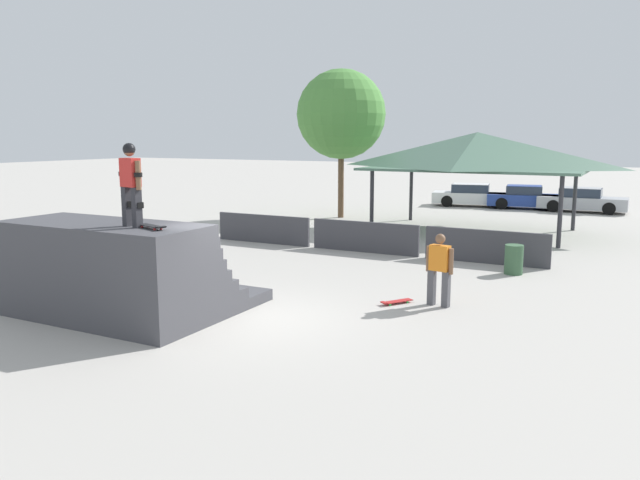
{
  "coord_description": "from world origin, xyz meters",
  "views": [
    {
      "loc": [
        7.48,
        -10.74,
        3.89
      ],
      "look_at": [
        -0.2,
        3.94,
        1.15
      ],
      "focal_mm": 35.0,
      "sensor_mm": 36.0,
      "label": 1
    }
  ],
  "objects_px": {
    "bystander_walking": "(439,266)",
    "tree_beside_pavilion": "(341,114)",
    "skateboard_on_ground": "(396,302)",
    "skateboard_on_deck": "(152,226)",
    "parked_car_silver": "(582,201)",
    "skater_on_deck": "(131,179)",
    "parked_car_white": "(472,196)",
    "trash_bin": "(514,260)",
    "parked_car_blue": "(525,198)"
  },
  "relations": [
    {
      "from": "bystander_walking",
      "to": "tree_beside_pavilion",
      "type": "xyz_separation_m",
      "value": [
        -9.09,
        13.59,
        4.01
      ]
    },
    {
      "from": "skateboard_on_ground",
      "to": "skateboard_on_deck",
      "type": "bearing_deg",
      "value": -6.81
    },
    {
      "from": "parked_car_silver",
      "to": "bystander_walking",
      "type": "bearing_deg",
      "value": -92.72
    },
    {
      "from": "skater_on_deck",
      "to": "skateboard_on_deck",
      "type": "height_order",
      "value": "skater_on_deck"
    },
    {
      "from": "tree_beside_pavilion",
      "to": "skater_on_deck",
      "type": "bearing_deg",
      "value": -77.45
    },
    {
      "from": "skater_on_deck",
      "to": "skateboard_on_deck",
      "type": "relative_size",
      "value": 2.04
    },
    {
      "from": "bystander_walking",
      "to": "parked_car_white",
      "type": "relative_size",
      "value": 0.37
    },
    {
      "from": "skateboard_on_deck",
      "to": "parked_car_white",
      "type": "relative_size",
      "value": 0.18
    },
    {
      "from": "skateboard_on_deck",
      "to": "tree_beside_pavilion",
      "type": "distance_m",
      "value": 18.88
    },
    {
      "from": "trash_bin",
      "to": "parked_car_blue",
      "type": "distance_m",
      "value": 17.58
    },
    {
      "from": "parked_car_blue",
      "to": "parked_car_silver",
      "type": "bearing_deg",
      "value": -13.17
    },
    {
      "from": "skateboard_on_deck",
      "to": "tree_beside_pavilion",
      "type": "bearing_deg",
      "value": 121.63
    },
    {
      "from": "skater_on_deck",
      "to": "parked_car_blue",
      "type": "bearing_deg",
      "value": 95.5
    },
    {
      "from": "skater_on_deck",
      "to": "bystander_walking",
      "type": "xyz_separation_m",
      "value": [
        5.06,
        4.47,
        -2.12
      ]
    },
    {
      "from": "tree_beside_pavilion",
      "to": "skateboard_on_ground",
      "type": "bearing_deg",
      "value": -59.62
    },
    {
      "from": "skateboard_on_deck",
      "to": "parked_car_white",
      "type": "distance_m",
      "value": 26.13
    },
    {
      "from": "skater_on_deck",
      "to": "trash_bin",
      "type": "relative_size",
      "value": 1.98
    },
    {
      "from": "skater_on_deck",
      "to": "tree_beside_pavilion",
      "type": "xyz_separation_m",
      "value": [
        -4.02,
        18.06,
        1.9
      ]
    },
    {
      "from": "skater_on_deck",
      "to": "parked_car_blue",
      "type": "distance_m",
      "value": 26.51
    },
    {
      "from": "parked_car_silver",
      "to": "parked_car_white",
      "type": "bearing_deg",
      "value": 179.6
    },
    {
      "from": "tree_beside_pavilion",
      "to": "parked_car_white",
      "type": "relative_size",
      "value": 1.54
    },
    {
      "from": "skater_on_deck",
      "to": "skateboard_on_ground",
      "type": "relative_size",
      "value": 2.11
    },
    {
      "from": "skater_on_deck",
      "to": "skateboard_on_deck",
      "type": "bearing_deg",
      "value": 8.74
    },
    {
      "from": "skateboard_on_deck",
      "to": "tree_beside_pavilion",
      "type": "height_order",
      "value": "tree_beside_pavilion"
    },
    {
      "from": "parked_car_blue",
      "to": "bystander_walking",
      "type": "bearing_deg",
      "value": -94.26
    },
    {
      "from": "parked_car_white",
      "to": "bystander_walking",
      "type": "bearing_deg",
      "value": -88.2
    },
    {
      "from": "bystander_walking",
      "to": "parked_car_blue",
      "type": "xyz_separation_m",
      "value": [
        -1.73,
        21.72,
        -0.35
      ]
    },
    {
      "from": "skateboard_on_deck",
      "to": "trash_bin",
      "type": "xyz_separation_m",
      "value": [
        5.4,
        8.85,
        -1.73
      ]
    },
    {
      "from": "tree_beside_pavilion",
      "to": "parked_car_silver",
      "type": "distance_m",
      "value": 13.66
    },
    {
      "from": "skateboard_on_deck",
      "to": "bystander_walking",
      "type": "relative_size",
      "value": 0.48
    },
    {
      "from": "trash_bin",
      "to": "parked_car_blue",
      "type": "bearing_deg",
      "value": 98.59
    },
    {
      "from": "skater_on_deck",
      "to": "parked_car_white",
      "type": "height_order",
      "value": "skater_on_deck"
    },
    {
      "from": "tree_beside_pavilion",
      "to": "parked_car_white",
      "type": "bearing_deg",
      "value": 60.93
    },
    {
      "from": "bystander_walking",
      "to": "parked_car_white",
      "type": "bearing_deg",
      "value": -68.07
    },
    {
      "from": "parked_car_white",
      "to": "trash_bin",
      "type": "bearing_deg",
      "value": -82.54
    },
    {
      "from": "trash_bin",
      "to": "parked_car_silver",
      "type": "bearing_deg",
      "value": 89.06
    },
    {
      "from": "tree_beside_pavilion",
      "to": "parked_car_white",
      "type": "distance_m",
      "value": 10.12
    },
    {
      "from": "skateboard_on_ground",
      "to": "parked_car_blue",
      "type": "relative_size",
      "value": 0.19
    },
    {
      "from": "skater_on_deck",
      "to": "parked_car_white",
      "type": "xyz_separation_m",
      "value": [
        0.42,
        26.05,
        -2.46
      ]
    },
    {
      "from": "trash_bin",
      "to": "parked_car_silver",
      "type": "height_order",
      "value": "parked_car_silver"
    },
    {
      "from": "tree_beside_pavilion",
      "to": "parked_car_silver",
      "type": "relative_size",
      "value": 1.62
    },
    {
      "from": "bystander_walking",
      "to": "skateboard_on_ground",
      "type": "relative_size",
      "value": 2.14
    },
    {
      "from": "parked_car_silver",
      "to": "skateboard_on_ground",
      "type": "bearing_deg",
      "value": -95.14
    },
    {
      "from": "tree_beside_pavilion",
      "to": "parked_car_blue",
      "type": "relative_size",
      "value": 1.68
    },
    {
      "from": "bystander_walking",
      "to": "trash_bin",
      "type": "distance_m",
      "value": 4.46
    },
    {
      "from": "parked_car_blue",
      "to": "tree_beside_pavilion",
      "type": "bearing_deg",
      "value": -140.97
    },
    {
      "from": "parked_car_blue",
      "to": "parked_car_silver",
      "type": "xyz_separation_m",
      "value": [
        2.91,
        -0.22,
        0.0
      ]
    },
    {
      "from": "skateboard_on_ground",
      "to": "parked_car_silver",
      "type": "relative_size",
      "value": 0.18
    },
    {
      "from": "parked_car_white",
      "to": "parked_car_blue",
      "type": "bearing_deg",
      "value": -7.6
    },
    {
      "from": "trash_bin",
      "to": "parked_car_silver",
      "type": "distance_m",
      "value": 17.16
    }
  ]
}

